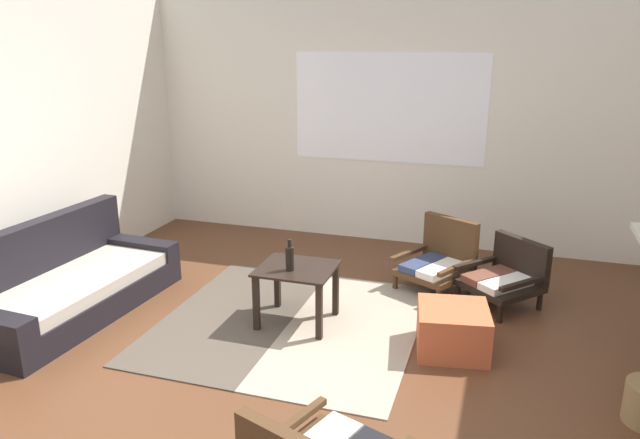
{
  "coord_description": "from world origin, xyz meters",
  "views": [
    {
      "loc": [
        1.23,
        -3.2,
        2.16
      ],
      "look_at": [
        -0.05,
        0.82,
        0.87
      ],
      "focal_mm": 33.87,
      "sensor_mm": 36.0,
      "label": 1
    }
  ],
  "objects_px": {
    "couch": "(67,286)",
    "coffee_table": "(297,279)",
    "armchair_by_window": "(439,259)",
    "armchair_corner": "(506,275)",
    "glass_bottle": "(290,258)",
    "ottoman_orange": "(453,330)"
  },
  "relations": [
    {
      "from": "armchair_corner",
      "to": "coffee_table",
      "type": "bearing_deg",
      "value": -150.57
    },
    {
      "from": "glass_bottle",
      "to": "armchair_corner",
      "type": "bearing_deg",
      "value": 30.89
    },
    {
      "from": "armchair_by_window",
      "to": "armchair_corner",
      "type": "bearing_deg",
      "value": -17.76
    },
    {
      "from": "armchair_by_window",
      "to": "armchair_corner",
      "type": "relative_size",
      "value": 0.96
    },
    {
      "from": "ottoman_orange",
      "to": "armchair_corner",
      "type": "bearing_deg",
      "value": 70.38
    },
    {
      "from": "glass_bottle",
      "to": "ottoman_orange",
      "type": "bearing_deg",
      "value": -0.21
    },
    {
      "from": "armchair_by_window",
      "to": "ottoman_orange",
      "type": "height_order",
      "value": "armchair_by_window"
    },
    {
      "from": "armchair_by_window",
      "to": "ottoman_orange",
      "type": "distance_m",
      "value": 1.15
    },
    {
      "from": "couch",
      "to": "coffee_table",
      "type": "bearing_deg",
      "value": 11.5
    },
    {
      "from": "coffee_table",
      "to": "armchair_by_window",
      "type": "distance_m",
      "value": 1.42
    },
    {
      "from": "couch",
      "to": "armchair_by_window",
      "type": "xyz_separation_m",
      "value": [
        2.8,
        1.42,
        0.05
      ]
    },
    {
      "from": "couch",
      "to": "armchair_corner",
      "type": "height_order",
      "value": "couch"
    },
    {
      "from": "couch",
      "to": "ottoman_orange",
      "type": "xyz_separation_m",
      "value": [
        3.03,
        0.3,
        -0.06
      ]
    },
    {
      "from": "couch",
      "to": "ottoman_orange",
      "type": "height_order",
      "value": "couch"
    },
    {
      "from": "coffee_table",
      "to": "ottoman_orange",
      "type": "relative_size",
      "value": 1.18
    },
    {
      "from": "ottoman_orange",
      "to": "couch",
      "type": "bearing_deg",
      "value": -174.36
    },
    {
      "from": "ottoman_orange",
      "to": "glass_bottle",
      "type": "relative_size",
      "value": 2.01
    },
    {
      "from": "ottoman_orange",
      "to": "glass_bottle",
      "type": "xyz_separation_m",
      "value": [
        -1.23,
        0.0,
        0.4
      ]
    },
    {
      "from": "couch",
      "to": "ottoman_orange",
      "type": "distance_m",
      "value": 3.05
    },
    {
      "from": "coffee_table",
      "to": "armchair_by_window",
      "type": "height_order",
      "value": "armchair_by_window"
    },
    {
      "from": "ottoman_orange",
      "to": "glass_bottle",
      "type": "bearing_deg",
      "value": 179.79
    },
    {
      "from": "couch",
      "to": "coffee_table",
      "type": "distance_m",
      "value": 1.88
    }
  ]
}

